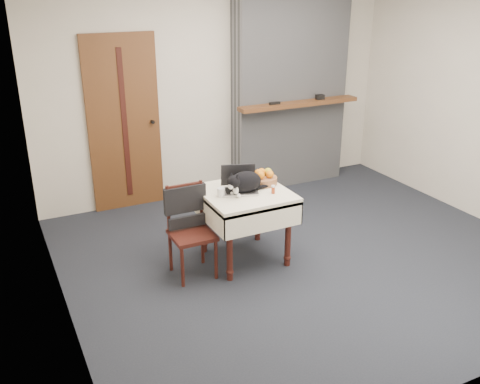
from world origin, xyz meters
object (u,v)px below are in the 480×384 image
object	(u,v)px
cat	(246,182)
chair	(188,217)
laptop	(239,184)
side_table	(245,203)
pill_bottle	(273,189)
door	(124,124)
cream_jar	(221,192)
fruit_basket	(264,178)

from	to	relation	value
cat	chair	world-z (taller)	cat
laptop	chair	bearing A→B (deg)	-159.47
side_table	pill_bottle	distance (m)	0.30
side_table	pill_bottle	world-z (taller)	pill_bottle
cat	chair	distance (m)	0.61
pill_bottle	chair	bearing A→B (deg)	166.79
door	laptop	bearing A→B (deg)	-70.71
laptop	chair	distance (m)	0.57
pill_bottle	cream_jar	bearing A→B (deg)	162.84
door	cream_jar	size ratio (longest dim) A/B	24.80
side_table	chair	distance (m)	0.56
side_table	chair	world-z (taller)	chair
side_table	chair	xyz separation A→B (m)	(-0.56, 0.02, -0.05)
pill_bottle	fruit_basket	size ratio (longest dim) A/B	0.31
side_table	fruit_basket	distance (m)	0.32
door	laptop	world-z (taller)	door
laptop	cat	bearing A→B (deg)	-44.95
side_table	fruit_basket	world-z (taller)	fruit_basket
laptop	pill_bottle	bearing A→B (deg)	-21.03
cream_jar	fruit_basket	size ratio (longest dim) A/B	0.32
cat	pill_bottle	world-z (taller)	cat
door	chair	bearing A→B (deg)	-87.22
door	pill_bottle	size ratio (longest dim) A/B	25.99
laptop	fruit_basket	size ratio (longest dim) A/B	1.55
cream_jar	chair	xyz separation A→B (m)	(-0.31, 0.04, -0.20)
fruit_basket	laptop	bearing A→B (deg)	-170.41
cream_jar	pill_bottle	world-z (taller)	cream_jar
side_table	cat	size ratio (longest dim) A/B	1.60
laptop	door	bearing A→B (deg)	127.40
laptop	fruit_basket	world-z (taller)	laptop
cream_jar	pill_bottle	size ratio (longest dim) A/B	1.05
laptop	cat	distance (m)	0.09
laptop	pill_bottle	xyz separation A→B (m)	(0.25, -0.20, -0.02)
door	side_table	bearing A→B (deg)	-70.08
cream_jar	fruit_basket	xyz separation A→B (m)	(0.50, 0.11, 0.02)
door	chair	distance (m)	1.81
pill_bottle	chair	xyz separation A→B (m)	(-0.77, 0.18, -0.20)
side_table	pill_bottle	size ratio (longest dim) A/B	10.14
chair	door	bearing A→B (deg)	93.09
pill_bottle	fruit_basket	world-z (taller)	fruit_basket
cream_jar	side_table	bearing A→B (deg)	3.47
door	side_table	distance (m)	1.93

